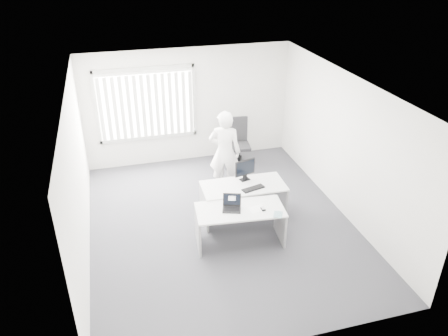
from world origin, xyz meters
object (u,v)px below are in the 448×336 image
object	(u,v)px
person	(225,152)
laptop	(232,204)
desk_far	(243,194)
desk_near	(240,218)
office_chair	(238,151)
monitor	(245,170)

from	to	relation	value
person	laptop	xyz separation A→B (m)	(-0.39, -1.86, -0.10)
person	laptop	world-z (taller)	person
desk_far	person	size ratio (longest dim) A/B	0.88
desk_near	office_chair	world-z (taller)	office_chair
laptop	desk_far	bearing A→B (deg)	76.68
desk_far	laptop	bearing A→B (deg)	-119.83
desk_near	person	world-z (taller)	person
desk_near	laptop	bearing A→B (deg)	-177.28
desk_near	person	size ratio (longest dim) A/B	0.87
desk_near	office_chair	size ratio (longest dim) A/B	1.38
laptop	monitor	distance (m)	1.10
desk_far	monitor	world-z (taller)	monitor
office_chair	monitor	xyz separation A→B (m)	(-0.50, -2.06, 0.59)
desk_far	monitor	bearing A→B (deg)	67.92
desk_near	person	distance (m)	1.93
desk_near	monitor	world-z (taller)	monitor
office_chair	person	distance (m)	1.44
monitor	desk_near	bearing A→B (deg)	-127.64
desk_far	desk_near	bearing A→B (deg)	-110.20
desk_near	desk_far	distance (m)	0.81
desk_near	monitor	bearing A→B (deg)	73.40
person	laptop	bearing A→B (deg)	99.96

